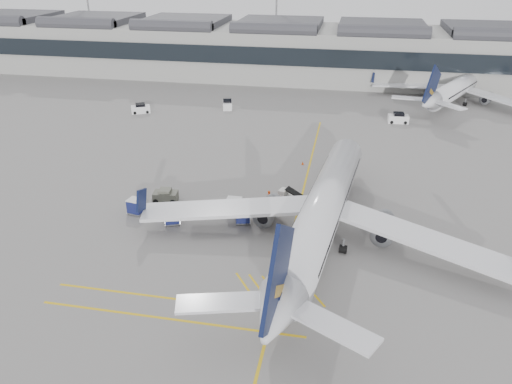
% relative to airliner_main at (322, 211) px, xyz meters
% --- Properties ---
extents(ground, '(220.00, 220.00, 0.00)m').
position_rel_airliner_main_xyz_m(ground, '(-12.93, -2.08, -3.19)').
color(ground, gray).
rests_on(ground, ground).
extents(terminal, '(200.00, 20.45, 12.40)m').
position_rel_airliner_main_xyz_m(terminal, '(-12.93, 69.85, 2.95)').
color(terminal, '#9E9E99').
rests_on(terminal, ground).
extents(light_masts, '(113.00, 0.60, 25.45)m').
position_rel_airliner_main_xyz_m(light_masts, '(-14.59, 83.92, 11.30)').
color(light_masts, slate).
rests_on(light_masts, ground).
extents(apron_markings, '(0.25, 60.00, 0.01)m').
position_rel_airliner_main_xyz_m(apron_markings, '(-2.93, 7.92, -3.18)').
color(apron_markings, gold).
rests_on(apron_markings, ground).
extents(airliner_main, '(37.11, 40.76, 10.86)m').
position_rel_airliner_main_xyz_m(airliner_main, '(0.00, 0.00, 0.00)').
color(airliner_main, silver).
rests_on(airliner_main, ground).
extents(airliner_far, '(29.64, 32.70, 9.53)m').
position_rel_airliner_main_xyz_m(airliner_far, '(21.67, 55.38, -0.39)').
color(airliner_far, silver).
rests_on(airliner_far, ground).
extents(belt_loader, '(4.48, 2.45, 1.77)m').
position_rel_airliner_main_xyz_m(belt_loader, '(-4.07, 7.55, -2.67)').
color(belt_loader, beige).
rests_on(belt_loader, ground).
extents(baggage_cart_a, '(1.76, 1.45, 1.83)m').
position_rel_airliner_main_xyz_m(baggage_cart_a, '(-9.87, 3.59, -2.21)').
color(baggage_cart_a, gray).
rests_on(baggage_cart_a, ground).
extents(baggage_cart_b, '(1.84, 1.63, 1.67)m').
position_rel_airliner_main_xyz_m(baggage_cart_b, '(-8.45, 1.75, -2.30)').
color(baggage_cart_b, gray).
rests_on(baggage_cart_b, ground).
extents(baggage_cart_c, '(2.02, 1.87, 1.72)m').
position_rel_airliner_main_xyz_m(baggage_cart_c, '(-15.85, 0.09, -2.27)').
color(baggage_cart_c, gray).
rests_on(baggage_cart_c, ground).
extents(baggage_cart_d, '(1.89, 1.66, 1.75)m').
position_rel_airliner_main_xyz_m(baggage_cart_d, '(-20.59, 1.51, -2.25)').
color(baggage_cart_d, gray).
rests_on(baggage_cart_d, ground).
extents(ramp_agent_a, '(0.70, 0.76, 1.75)m').
position_rel_airliner_main_xyz_m(ramp_agent_a, '(-6.38, 6.45, -2.31)').
color(ramp_agent_a, '#F7480D').
rests_on(ramp_agent_a, ground).
extents(ramp_agent_b, '(1.07, 0.92, 1.88)m').
position_rel_airliner_main_xyz_m(ramp_agent_b, '(-7.09, 2.98, -2.25)').
color(ramp_agent_b, '#DC550B').
rests_on(ramp_agent_b, ground).
extents(pushback_tug, '(2.93, 1.99, 1.54)m').
position_rel_airliner_main_xyz_m(pushback_tug, '(-18.41, 5.01, -2.50)').
color(pushback_tug, '#535447').
rests_on(pushback_tug, ground).
extents(safety_cone_nose, '(0.34, 0.34, 0.47)m').
position_rel_airliner_main_xyz_m(safety_cone_nose, '(-3.88, 19.02, -2.95)').
color(safety_cone_nose, '#F24C0A').
rests_on(safety_cone_nose, ground).
extents(safety_cone_engine, '(0.40, 0.40, 0.55)m').
position_rel_airliner_main_xyz_m(safety_cone_engine, '(0.14, 6.34, -2.91)').
color(safety_cone_engine, '#F24C0A').
rests_on(safety_cone_engine, ground).
extents(service_van_left, '(3.65, 2.90, 1.68)m').
position_rel_airliner_main_xyz_m(service_van_left, '(-35.02, 37.25, -2.44)').
color(service_van_left, white).
rests_on(service_van_left, ground).
extents(service_van_mid, '(2.39, 3.54, 1.66)m').
position_rel_airliner_main_xyz_m(service_van_mid, '(-20.37, 42.78, -2.45)').
color(service_van_mid, white).
rests_on(service_van_mid, ground).
extents(service_van_right, '(3.49, 1.94, 1.73)m').
position_rel_airliner_main_xyz_m(service_van_right, '(10.00, 40.26, -2.41)').
color(service_van_right, white).
rests_on(service_van_right, ground).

